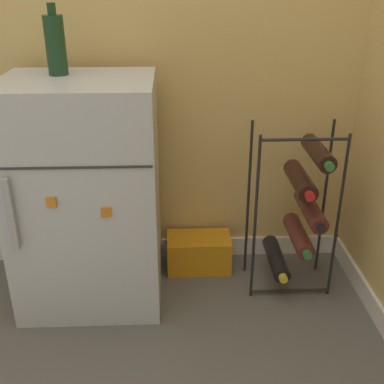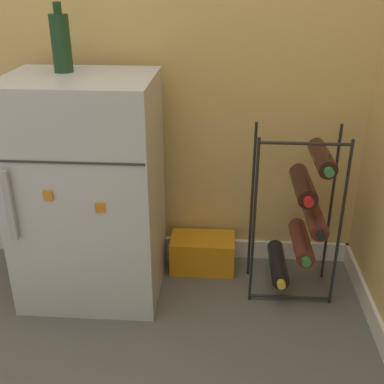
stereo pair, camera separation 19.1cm
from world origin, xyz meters
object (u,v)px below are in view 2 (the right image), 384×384
(mini_fridge, at_px, (89,191))
(soda_box, at_px, (202,253))
(fridge_top_bottle, at_px, (61,42))
(wine_rack, at_px, (303,215))

(mini_fridge, height_order, soda_box, mini_fridge)
(soda_box, bearing_deg, fridge_top_bottle, -169.09)
(fridge_top_bottle, bearing_deg, soda_box, 10.91)
(mini_fridge, relative_size, wine_rack, 1.28)
(mini_fridge, height_order, fridge_top_bottle, fridge_top_bottle)
(wine_rack, xyz_separation_m, fridge_top_bottle, (-0.93, 0.03, 0.66))
(soda_box, bearing_deg, wine_rack, -18.20)
(mini_fridge, bearing_deg, wine_rack, 2.56)
(mini_fridge, height_order, wine_rack, mini_fridge)
(soda_box, bearing_deg, mini_fridge, -158.98)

